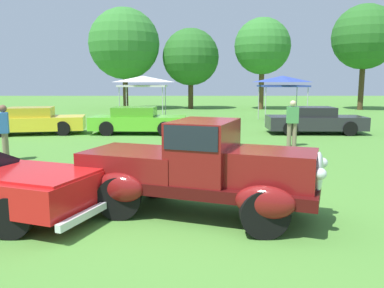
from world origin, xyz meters
name	(u,v)px	position (x,y,z in m)	size (l,w,h in m)	color
ground_plane	(195,215)	(0.00, 0.00, 0.00)	(120.00, 120.00, 0.00)	#4C8433
feature_pickup_truck	(200,167)	(0.08, 0.07, 0.86)	(4.44, 2.85, 1.70)	#400B0B
show_car_yellow	(35,121)	(-7.20, 11.06, 0.60)	(4.56, 2.48, 1.22)	yellow
show_car_lime	(138,121)	(-2.54, 11.25, 0.60)	(4.35, 1.85, 1.22)	#60C62D
show_car_charcoal	(315,121)	(5.57, 11.28, 0.60)	(4.38, 1.82, 1.22)	#28282D
spectator_near_truck	(5,131)	(-5.63, 4.88, 0.91)	(0.36, 0.46, 1.69)	#7F7056
spectator_far_side	(293,122)	(3.62, 7.64, 0.91)	(0.40, 0.24, 1.69)	#7F7056
canopy_tent_left_field	(144,81)	(-3.03, 17.64, 2.42)	(2.80, 2.80, 2.71)	#B7B7BC
canopy_tent_center_field	(283,81)	(5.38, 17.22, 2.42)	(2.67, 2.67, 2.71)	#B7B7BC
treeline_far_left	(125,44)	(-5.77, 27.55, 5.50)	(5.95, 5.95, 8.49)	#47331E
treeline_mid_left	(191,57)	(-0.16, 28.12, 4.44)	(4.86, 4.86, 6.89)	#47331E
treeline_center	(263,46)	(5.88, 27.45, 5.28)	(4.72, 4.72, 7.67)	brown
treeline_mid_right	(365,37)	(14.15, 26.77, 5.97)	(5.28, 5.28, 8.63)	#47331E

